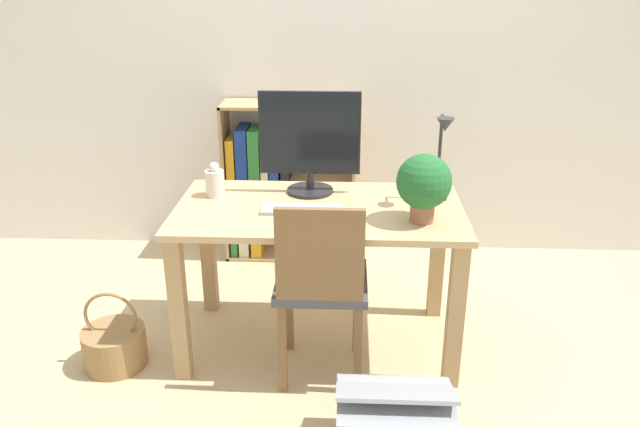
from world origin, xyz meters
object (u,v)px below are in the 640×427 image
Objects in this scene: bookshelf at (267,182)px; basket at (115,345)px; potted_plant at (424,184)px; monitor at (310,139)px; vase at (215,182)px; chair at (321,282)px; keyboard at (302,210)px; storage_box at (394,427)px; desk_lamp at (442,151)px.

bookshelf is 1.42m from basket.
potted_plant reaches higher than bookshelf.
monitor is 2.91× the size of vase.
bookshelf is 2.59× the size of basket.
monitor is at bearing 10.04° from vase.
chair is at bearing -81.14° from monitor.
chair is at bearing -37.77° from vase.
chair reaches higher than basket.
keyboard is 0.82× the size of storage_box.
basket is (-1.40, -0.08, -0.80)m from potted_plant.
chair reaches higher than storage_box.
desk_lamp is 1.21m from storage_box.
chair is (-0.43, -0.14, -0.41)m from potted_plant.
desk_lamp is 0.93× the size of storage_box.
bookshelf reaches higher than storage_box.
basket is at bearing -154.22° from monitor.
basket is (-1.50, -0.31, -0.87)m from desk_lamp.
chair is 2.30× the size of basket.
keyboard is 0.41× the size of chair.
monitor is 0.56× the size of chair.
desk_lamp reaches higher than vase.
storage_box is (0.30, -0.48, -0.35)m from chair.
storage_box is (0.37, -0.97, -0.85)m from monitor.
chair is (0.08, -0.49, -0.50)m from monitor.
basket is at bearing -168.82° from keyboard.
chair is (0.10, -0.23, -0.24)m from keyboard.
storage_box is (1.27, -0.54, 0.04)m from basket.
basket is (-0.89, -0.43, -0.89)m from monitor.
desk_lamp is at bearing 37.74° from chair.
potted_plant is at bearing -15.87° from vase.
bookshelf is at bearing 65.33° from basket.
potted_plant reaches higher than basket.
potted_plant is at bearing -34.79° from monitor.
storage_box is at bearing -101.88° from potted_plant.
monitor is 1.29× the size of basket.
chair is at bearing 121.62° from storage_box.
desk_lamp is 0.47× the size of chair.
chair reaches higher than keyboard.
potted_plant is (0.53, -0.09, 0.16)m from keyboard.
keyboard is 0.47m from vase.
bookshelf is (-0.30, 1.07, -0.24)m from keyboard.
keyboard is 1.21× the size of potted_plant.
monitor reaches higher than desk_lamp.
bookshelf is at bearing 134.85° from desk_lamp.
monitor reaches higher than keyboard.
bookshelf is at bearing 110.30° from chair.
keyboard is 0.37× the size of bookshelf.
monitor is 0.62m from potted_plant.
vase is at bearing -169.96° from monitor.
bookshelf is (0.13, 0.89, -0.31)m from vase.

